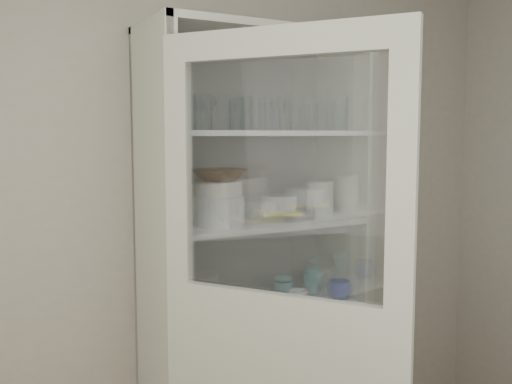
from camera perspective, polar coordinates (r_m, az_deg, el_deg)
wall_back at (r=2.68m, az=-6.11°, el=-1.64°), size 3.60×0.02×2.60m
pantry_cabinet at (r=2.69m, az=-0.66°, el=-9.38°), size 1.00×0.45×2.10m
cupboard_door at (r=2.06m, az=2.37°, el=-16.24°), size 0.55×0.76×2.00m
tumbler_0 at (r=2.23m, az=-6.84°, el=7.92°), size 0.09×0.09×0.14m
tumbler_1 at (r=2.27m, az=-5.29°, el=7.95°), size 0.08×0.08×0.14m
tumbler_2 at (r=2.37m, az=-1.95°, el=7.67°), size 0.08×0.08×0.12m
tumbler_3 at (r=2.40m, az=1.64°, el=7.73°), size 0.08×0.08×0.13m
tumbler_4 at (r=2.52m, az=4.09°, el=7.70°), size 0.09×0.09×0.14m
tumbler_5 at (r=2.67m, az=8.44°, el=7.49°), size 0.07×0.07×0.13m
tumbler_6 at (r=2.62m, az=8.40°, el=7.76°), size 0.10×0.10×0.15m
tumbler_7 at (r=2.37m, az=-6.84°, el=7.85°), size 0.08×0.08×0.14m
tumbler_8 at (r=2.49m, az=-1.84°, el=7.76°), size 0.08×0.08×0.14m
tumbler_9 at (r=2.53m, az=1.03°, el=7.60°), size 0.08×0.08×0.13m
tumbler_10 at (r=2.49m, az=-1.16°, el=7.93°), size 0.10×0.10×0.15m
tumbler_11 at (r=2.68m, az=5.57°, el=7.44°), size 0.08×0.08×0.12m
goblet_0 at (r=2.57m, az=-4.81°, el=8.15°), size 0.08×0.08×0.18m
goblet_1 at (r=2.51m, az=-5.83°, el=7.87°), size 0.07×0.07×0.15m
goblet_2 at (r=2.66m, az=-1.12°, el=7.99°), size 0.08×0.08×0.17m
goblet_3 at (r=2.75m, az=3.37°, el=7.76°), size 0.07×0.07×0.16m
plate_stack_front at (r=2.42m, az=-3.72°, el=-1.85°), size 0.22×0.22×0.13m
plate_stack_back at (r=2.56m, az=-5.02°, el=-1.75°), size 0.22×0.22×0.10m
cream_bowl at (r=2.41m, az=-3.74°, el=0.37°), size 0.20×0.20×0.06m
terracotta_bowl at (r=2.40m, az=-3.75°, el=1.72°), size 0.22×0.22×0.05m
glass_platter at (r=2.65m, az=2.30°, el=-2.35°), size 0.34×0.34×0.02m
yellow_trivet at (r=2.64m, az=2.30°, el=-2.01°), size 0.23×0.23×0.01m
white_ramekin at (r=2.64m, az=2.30°, el=-1.10°), size 0.18×0.18×0.07m
grey_bowl_stack at (r=2.74m, az=6.40°, el=-0.63°), size 0.13×0.13×0.16m
mug_blue at (r=2.79m, az=8.31°, el=-9.64°), size 0.14×0.14×0.09m
mug_teal at (r=2.88m, az=5.72°, el=-8.95°), size 0.13×0.13×0.11m
mug_white at (r=2.63m, az=4.28°, el=-10.65°), size 0.11×0.11×0.08m
teal_jar at (r=2.76m, az=2.75°, el=-9.60°), size 0.09×0.09×0.10m
measuring_cups at (r=2.48m, az=-4.90°, el=-12.18°), size 0.10×0.10×0.04m
white_canister at (r=2.52m, az=-7.98°, el=-10.82°), size 0.14×0.14×0.13m
tin_box at (r=2.86m, az=3.11°, el=-17.98°), size 0.22×0.16×0.07m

